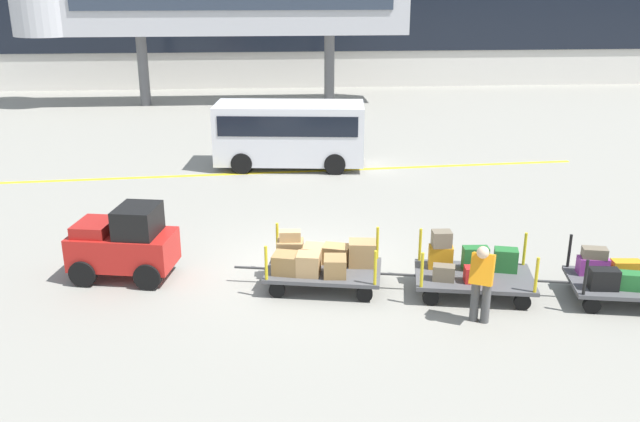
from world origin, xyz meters
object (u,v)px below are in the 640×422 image
Objects in this scene: baggage_cart_middle at (470,269)px; shuttle_van at (290,130)px; baggage_tug at (125,244)px; baggage_handler at (482,280)px; baggage_cart_tail at (626,278)px; safety_cone_near at (148,219)px; baggage_cart_lead at (321,261)px.

baggage_cart_middle is 0.62× the size of shuttle_van.
baggage_cart_middle is at bearing -10.07° from baggage_tug.
baggage_handler is at bearing -98.47° from baggage_cart_middle.
baggage_cart_tail is 10.97m from safety_cone_near.
baggage_cart_tail is at bearing -10.70° from baggage_cart_lead.
baggage_handler is at bearing -167.41° from baggage_cart_tail.
baggage_cart_lead is at bearing -88.10° from shuttle_van.
shuttle_van is at bearing 66.32° from baggage_tug.
baggage_handler reaches higher than baggage_cart_tail.
baggage_cart_tail is 5.60× the size of safety_cone_near.
baggage_tug is 0.46× the size of shuttle_van.
baggage_cart_lead is at bearing 169.30° from baggage_cart_tail.
baggage_cart_lead is at bearing -10.13° from baggage_tug.
baggage_cart_tail is at bearing -11.42° from baggage_cart_middle.
baggage_cart_middle is 1.97× the size of baggage_handler.
baggage_tug is at bearing 159.61° from baggage_handler.
baggage_cart_lead is at bearing -41.62° from safety_cone_near.
baggage_cart_lead is 1.00× the size of baggage_cart_tail.
baggage_cart_lead is 3.00m from baggage_cart_middle.
baggage_cart_tail is (5.88, -1.11, -0.06)m from baggage_cart_lead.
baggage_cart_lead is 5.60× the size of safety_cone_near.
baggage_tug is 7.25m from baggage_handler.
baggage_cart_tail is (2.92, -0.59, -0.02)m from baggage_cart_middle.
baggage_handler reaches higher than baggage_cart_middle.
shuttle_van is at bearing 108.51° from baggage_cart_middle.
shuttle_van reaches higher than safety_cone_near.
baggage_cart_lead is at bearing 146.85° from baggage_handler.
baggage_handler is 0.31× the size of shuttle_van.
baggage_tug reaches higher than safety_cone_near.
safety_cone_near is at bearing 138.38° from baggage_cart_lead.
baggage_cart_lead is 5.41m from safety_cone_near.
baggage_tug is at bearing 169.53° from baggage_cart_tail.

